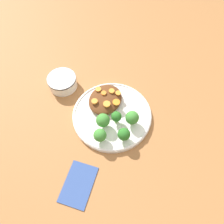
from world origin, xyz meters
TOP-DOWN VIEW (x-y plane):
  - ground_plane at (0.00, 0.00)m, footprint 4.00×4.00m
  - plate at (0.00, 0.00)m, footprint 0.28×0.28m
  - dip_bowl at (-0.04, -0.23)m, footprint 0.11×0.11m
  - stew_mound at (-0.04, -0.05)m, footprint 0.14×0.11m
  - broccoli_floret_0 at (0.00, 0.08)m, footprint 0.05×0.05m
  - broccoli_floret_1 at (0.05, -0.01)m, footprint 0.05×0.05m
  - broccoli_floret_2 at (0.10, 0.01)m, footprint 0.04×0.04m
  - broccoli_floret_3 at (0.07, 0.08)m, footprint 0.04×0.04m
  - broccoli_floret_4 at (0.02, 0.03)m, footprint 0.04×0.04m
  - carrot_slice_0 at (-0.05, -0.06)m, footprint 0.02×0.02m
  - carrot_slice_1 at (-0.03, -0.00)m, footprint 0.03×0.03m
  - carrot_slice_2 at (-0.00, -0.07)m, footprint 0.02×0.02m
  - carrot_slice_3 at (-0.01, -0.03)m, footprint 0.03×0.03m
  - carrot_slice_4 at (-0.05, -0.08)m, footprint 0.02×0.02m
  - carrot_slice_5 at (-0.07, -0.04)m, footprint 0.02×0.02m
  - carrot_slice_6 at (-0.07, -0.01)m, footprint 0.02×0.02m
  - napkin at (0.26, 0.02)m, footprint 0.14×0.11m

SIDE VIEW (x-z plane):
  - ground_plane at x=0.00m, z-range 0.00..0.00m
  - napkin at x=0.26m, z-range 0.00..0.01m
  - plate at x=0.00m, z-range 0.00..0.02m
  - dip_bowl at x=-0.04m, z-range 0.00..0.05m
  - stew_mound at x=-0.04m, z-range 0.02..0.05m
  - broccoli_floret_3 at x=0.07m, z-range 0.02..0.08m
  - broccoli_floret_2 at x=0.10m, z-range 0.02..0.08m
  - broccoli_floret_4 at x=0.02m, z-range 0.02..0.08m
  - carrot_slice_1 at x=-0.03m, z-range 0.05..0.05m
  - carrot_slice_4 at x=-0.05m, z-range 0.05..0.05m
  - carrot_slice_6 at x=-0.07m, z-range 0.05..0.05m
  - carrot_slice_5 at x=-0.07m, z-range 0.05..0.05m
  - carrot_slice_0 at x=-0.05m, z-range 0.05..0.05m
  - carrot_slice_3 at x=-0.01m, z-range 0.05..0.05m
  - broccoli_floret_0 at x=0.00m, z-range 0.02..0.08m
  - carrot_slice_2 at x=0.00m, z-range 0.05..0.06m
  - broccoli_floret_1 at x=0.05m, z-range 0.02..0.08m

